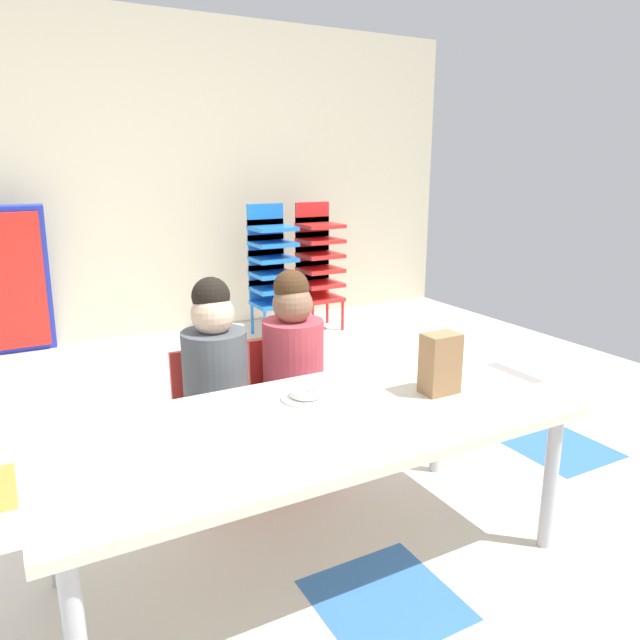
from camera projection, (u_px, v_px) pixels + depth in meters
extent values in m
cube|color=silver|center=(270.00, 476.00, 2.66)|extent=(5.76, 5.21, 0.02)
cube|color=orange|center=(282.00, 343.00, 4.60)|extent=(0.43, 0.43, 0.00)
cube|color=#336BB2|center=(385.00, 600.00, 1.90)|extent=(0.43, 0.43, 0.00)
cube|color=#B24C47|center=(356.00, 452.00, 2.87)|extent=(0.43, 0.43, 0.00)
cube|color=#336BB2|center=(561.00, 448.00, 2.90)|extent=(0.43, 0.43, 0.00)
cube|color=gray|center=(495.00, 377.00, 3.87)|extent=(0.43, 0.43, 0.00)
cube|color=orange|center=(356.00, 452.00, 2.87)|extent=(0.43, 0.43, 0.00)
cube|color=orange|center=(42.00, 478.00, 2.63)|extent=(0.43, 0.43, 0.00)
cube|color=beige|center=(129.00, 179.00, 4.56)|extent=(5.76, 0.10, 2.46)
cube|color=beige|center=(313.00, 423.00, 1.94)|extent=(1.73, 0.74, 0.04)
cylinder|color=#B2B2B7|center=(550.00, 482.00, 2.11)|extent=(0.05, 0.05, 0.51)
cylinder|color=#B2B2B7|center=(52.00, 515.00, 1.91)|extent=(0.05, 0.05, 0.51)
cylinder|color=#B2B2B7|center=(437.00, 418.00, 2.63)|extent=(0.05, 0.05, 0.51)
cube|color=red|center=(218.00, 427.00, 2.44)|extent=(0.32, 0.30, 0.03)
cube|color=red|center=(205.00, 382.00, 2.52)|extent=(0.29, 0.02, 0.30)
cylinder|color=#4C5156|center=(216.00, 377.00, 2.38)|extent=(0.29, 0.29, 0.38)
sphere|color=beige|center=(213.00, 314.00, 2.31)|extent=(0.17, 0.17, 0.17)
sphere|color=black|center=(211.00, 296.00, 2.31)|extent=(0.15, 0.15, 0.15)
cylinder|color=red|center=(196.00, 483.00, 2.30)|extent=(0.02, 0.02, 0.28)
cylinder|color=red|center=(263.00, 466.00, 2.43)|extent=(0.02, 0.02, 0.28)
cylinder|color=red|center=(178.00, 455.00, 2.52)|extent=(0.02, 0.02, 0.28)
cylinder|color=red|center=(240.00, 441.00, 2.65)|extent=(0.02, 0.02, 0.28)
cube|color=red|center=(294.00, 411.00, 2.60)|extent=(0.32, 0.30, 0.03)
cube|color=red|center=(279.00, 369.00, 2.68)|extent=(0.29, 0.02, 0.30)
cylinder|color=#BF3F4C|center=(293.00, 363.00, 2.54)|extent=(0.34, 0.34, 0.38)
sphere|color=#8C664C|center=(293.00, 304.00, 2.47)|extent=(0.17, 0.17, 0.17)
sphere|color=#472D19|center=(291.00, 287.00, 2.47)|extent=(0.15, 0.15, 0.15)
cylinder|color=red|center=(278.00, 462.00, 2.46)|extent=(0.02, 0.02, 0.28)
cylinder|color=red|center=(336.00, 447.00, 2.59)|extent=(0.02, 0.02, 0.28)
cylinder|color=red|center=(254.00, 438.00, 2.68)|extent=(0.02, 0.02, 0.28)
cylinder|color=red|center=(309.00, 425.00, 2.81)|extent=(0.02, 0.02, 0.28)
cube|color=blue|center=(274.00, 304.00, 4.75)|extent=(0.32, 0.30, 0.03)
cube|color=blue|center=(267.00, 290.00, 4.84)|extent=(0.30, 0.02, 0.18)
cube|color=blue|center=(274.00, 289.00, 4.72)|extent=(0.32, 0.30, 0.03)
cube|color=blue|center=(267.00, 275.00, 4.81)|extent=(0.30, 0.02, 0.18)
cube|color=blue|center=(274.00, 274.00, 4.69)|extent=(0.32, 0.30, 0.03)
cube|color=blue|center=(266.00, 260.00, 4.78)|extent=(0.30, 0.02, 0.18)
cube|color=blue|center=(273.00, 259.00, 4.65)|extent=(0.32, 0.30, 0.03)
cube|color=blue|center=(266.00, 246.00, 4.75)|extent=(0.30, 0.02, 0.18)
cube|color=blue|center=(273.00, 244.00, 4.62)|extent=(0.32, 0.30, 0.03)
cube|color=blue|center=(266.00, 230.00, 4.72)|extent=(0.30, 0.02, 0.18)
cube|color=blue|center=(273.00, 228.00, 4.59)|extent=(0.32, 0.30, 0.03)
cube|color=blue|center=(265.00, 215.00, 4.69)|extent=(0.30, 0.02, 0.18)
cylinder|color=blue|center=(265.00, 325.00, 4.61)|extent=(0.02, 0.02, 0.26)
cylinder|color=blue|center=(297.00, 321.00, 4.73)|extent=(0.02, 0.02, 0.26)
cylinder|color=blue|center=(252.00, 318.00, 4.83)|extent=(0.02, 0.02, 0.26)
cylinder|color=blue|center=(283.00, 314.00, 4.96)|extent=(0.02, 0.02, 0.26)
cube|color=red|center=(320.00, 298.00, 4.94)|extent=(0.32, 0.30, 0.03)
cube|color=red|center=(312.00, 285.00, 5.04)|extent=(0.30, 0.02, 0.18)
cube|color=red|center=(320.00, 284.00, 4.91)|extent=(0.32, 0.30, 0.03)
cube|color=red|center=(312.00, 271.00, 5.01)|extent=(0.30, 0.02, 0.18)
cube|color=red|center=(320.00, 270.00, 4.88)|extent=(0.32, 0.30, 0.03)
cube|color=red|center=(312.00, 257.00, 4.98)|extent=(0.30, 0.02, 0.18)
cube|color=red|center=(320.00, 255.00, 4.85)|extent=(0.32, 0.30, 0.03)
cube|color=red|center=(312.00, 242.00, 4.94)|extent=(0.30, 0.02, 0.18)
cube|color=red|center=(320.00, 241.00, 4.82)|extent=(0.32, 0.30, 0.03)
cube|color=red|center=(312.00, 228.00, 4.91)|extent=(0.30, 0.02, 0.18)
cube|color=red|center=(320.00, 226.00, 4.79)|extent=(0.32, 0.30, 0.03)
cube|color=red|center=(312.00, 213.00, 4.88)|extent=(0.30, 0.02, 0.18)
cylinder|color=red|center=(313.00, 319.00, 4.80)|extent=(0.02, 0.02, 0.26)
cylinder|color=red|center=(343.00, 315.00, 4.93)|extent=(0.02, 0.02, 0.26)
cylinder|color=red|center=(298.00, 312.00, 5.02)|extent=(0.02, 0.02, 0.26)
cylinder|color=red|center=(327.00, 308.00, 5.15)|extent=(0.02, 0.02, 0.26)
cube|color=#9E754C|center=(440.00, 363.00, 2.12)|extent=(0.13, 0.09, 0.22)
cylinder|color=white|center=(306.00, 398.00, 2.09)|extent=(0.18, 0.18, 0.01)
torus|color=white|center=(306.00, 392.00, 2.08)|extent=(0.12, 0.12, 0.03)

